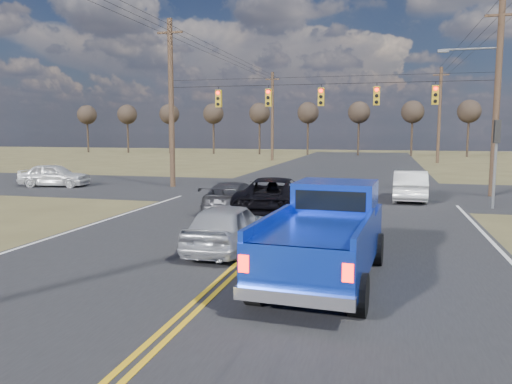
% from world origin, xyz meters
% --- Properties ---
extents(ground, '(160.00, 160.00, 0.00)m').
position_xyz_m(ground, '(0.00, 0.00, 0.00)').
color(ground, brown).
rests_on(ground, ground).
extents(road_main, '(14.00, 120.00, 0.02)m').
position_xyz_m(road_main, '(0.00, 10.00, 0.00)').
color(road_main, '#28282B').
rests_on(road_main, ground).
extents(road_cross, '(120.00, 12.00, 0.02)m').
position_xyz_m(road_cross, '(0.00, 18.00, 0.00)').
color(road_cross, '#28282B').
rests_on(road_cross, ground).
extents(signal_gantry, '(19.60, 4.83, 10.00)m').
position_xyz_m(signal_gantry, '(0.50, 17.79, 5.06)').
color(signal_gantry, '#473323').
rests_on(signal_gantry, ground).
extents(utility_poles, '(19.60, 58.32, 10.00)m').
position_xyz_m(utility_poles, '(0.00, 17.00, 5.23)').
color(utility_poles, '#473323').
rests_on(utility_poles, ground).
extents(treeline, '(87.00, 117.80, 7.40)m').
position_xyz_m(treeline, '(0.00, 26.96, 5.70)').
color(treeline, '#33261C').
rests_on(treeline, ground).
extents(pickup_truck, '(2.63, 5.92, 2.17)m').
position_xyz_m(pickup_truck, '(2.26, 1.13, 1.05)').
color(pickup_truck, black).
rests_on(pickup_truck, ground).
extents(silver_suv, '(1.68, 4.14, 1.41)m').
position_xyz_m(silver_suv, '(-0.80, 3.29, 0.71)').
color(silver_suv, '#B0B3B9').
rests_on(silver_suv, ground).
extents(black_suv, '(3.01, 5.84, 1.57)m').
position_xyz_m(black_suv, '(-0.80, 9.56, 0.79)').
color(black_suv, black).
rests_on(black_suv, ground).
extents(white_car_queue, '(1.74, 4.56, 1.48)m').
position_xyz_m(white_car_queue, '(4.79, 15.50, 0.74)').
color(white_car_queue, white).
rests_on(white_car_queue, ground).
extents(dgrey_car_queue, '(1.87, 4.46, 1.29)m').
position_xyz_m(dgrey_car_queue, '(-2.65, 10.00, 0.64)').
color(dgrey_car_queue, '#37373D').
rests_on(dgrey_car_queue, ground).
extents(cross_car_west, '(2.33, 4.41, 1.43)m').
position_xyz_m(cross_car_west, '(-16.13, 16.32, 0.72)').
color(cross_car_west, silver).
rests_on(cross_car_west, ground).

